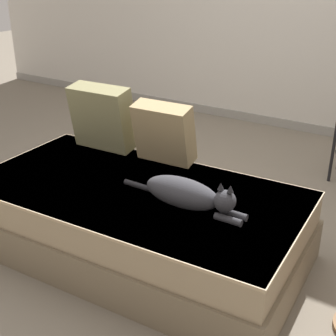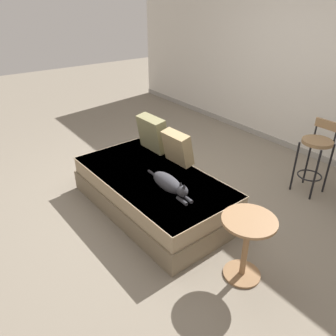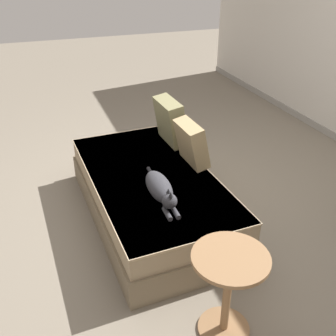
# 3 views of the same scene
# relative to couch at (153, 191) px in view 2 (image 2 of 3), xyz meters

# --- Properties ---
(ground_plane) EXTENTS (16.00, 16.00, 0.00)m
(ground_plane) POSITION_rel_couch_xyz_m (0.00, 0.40, -0.21)
(ground_plane) COLOR slate
(ground_plane) RESTS_ON ground
(wall_back_panel) EXTENTS (8.00, 0.10, 2.60)m
(wall_back_panel) POSITION_rel_couch_xyz_m (0.00, 2.65, 1.09)
(wall_back_panel) COLOR silver
(wall_back_panel) RESTS_ON ground
(wall_baseboard_trim) EXTENTS (8.00, 0.02, 0.09)m
(wall_baseboard_trim) POSITION_rel_couch_xyz_m (0.00, 2.60, -0.17)
(wall_baseboard_trim) COLOR gray
(wall_baseboard_trim) RESTS_ON ground
(couch) EXTENTS (1.91, 1.06, 0.42)m
(couch) POSITION_rel_couch_xyz_m (0.00, 0.00, 0.00)
(couch) COLOR #766750
(couch) RESTS_ON ground
(throw_pillow_corner) EXTENTS (0.42, 0.23, 0.43)m
(throw_pillow_corner) POSITION_rel_couch_xyz_m (-0.53, 0.37, 0.42)
(throw_pillow_corner) COLOR #847F56
(throw_pillow_corner) RESTS_ON couch
(throw_pillow_middle) EXTENTS (0.37, 0.22, 0.38)m
(throw_pillow_middle) POSITION_rel_couch_xyz_m (-0.06, 0.39, 0.40)
(throw_pillow_middle) COLOR tan
(throw_pillow_middle) RESTS_ON couch
(cat) EXTENTS (0.74, 0.18, 0.19)m
(cat) POSITION_rel_couch_xyz_m (0.35, -0.03, 0.28)
(cat) COLOR #333338
(cat) RESTS_ON couch
(bar_stool_near_window) EXTENTS (0.34, 0.34, 0.88)m
(bar_stool_near_window) POSITION_rel_couch_xyz_m (0.82, 1.72, 0.32)
(bar_stool_near_window) COLOR black
(bar_stool_near_window) RESTS_ON ground
(side_table) EXTENTS (0.44, 0.44, 0.59)m
(side_table) POSITION_rel_couch_xyz_m (1.28, 0.05, 0.17)
(side_table) COLOR olive
(side_table) RESTS_ON ground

